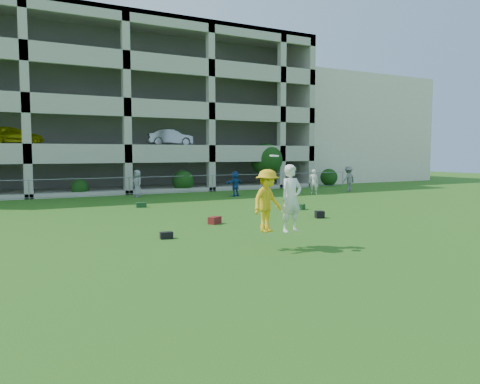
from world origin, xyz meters
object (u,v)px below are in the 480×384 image
parking_garage (99,112)px  bystander_c (137,184)px  bystander_f (348,179)px  bystander_d (235,184)px  crate_d (320,214)px  bystander_e (314,182)px  stucco_building (323,131)px  frisbee_contest (275,200)px

parking_garage → bystander_c: bearing=-89.5°
parking_garage → bystander_f: bearing=-42.0°
bystander_d → crate_d: 10.67m
bystander_e → parking_garage: 18.54m
bystander_d → stucco_building: bearing=-165.2°
parking_garage → stucco_building: bearing=0.7°
bystander_d → bystander_f: bystander_f is taller
stucco_building → parking_garage: bearing=-179.3°
frisbee_contest → bystander_c: bearing=87.0°
bystander_d → crate_d: size_ratio=4.58×
stucco_building → bystander_d: stucco_building is taller
bystander_d → parking_garage: (-5.73, 12.69, 5.21)m
stucco_building → frisbee_contest: 36.95m
bystander_c → bystander_e: bystander_c is taller
crate_d → parking_garage: bearing=100.4°
bystander_f → stucco_building: bearing=-131.0°
bystander_f → parking_garage: parking_garage is taller
stucco_building → crate_d: 30.48m
bystander_d → bystander_c: bearing=-44.6°
crate_d → frisbee_contest: size_ratio=0.16×
bystander_c → parking_garage: 11.58m
bystander_e → crate_d: (-6.63, -9.15, -0.69)m
crate_d → bystander_d: bearing=82.0°
crate_d → frisbee_contest: (-5.09, -4.47, 1.27)m
frisbee_contest → bystander_e: bearing=49.3°
stucco_building → frisbee_contest: size_ratio=7.09×
bystander_d → bystander_f: (8.92, -0.50, 0.09)m
parking_garage → bystander_d: bearing=-65.7°
bystander_c → frisbee_contest: bearing=-15.2°
bystander_f → parking_garage: (-14.65, 13.19, 5.12)m
stucco_building → bystander_f: bearing=-121.8°
crate_d → stucco_building: bearing=51.5°
bystander_c → bystander_e: size_ratio=1.01×
bystander_c → frisbee_contest: (-0.92, -17.35, 0.57)m
crate_d → bystander_e: bearing=54.1°
bystander_d → bystander_f: bearing=154.7°
bystander_d → parking_garage: size_ratio=0.05×
stucco_building → bystander_d: bearing=-143.0°
stucco_building → parking_garage: 23.03m
crate_d → parking_garage: 24.34m
parking_garage → crate_d: bearing=-79.6°
bystander_f → frisbee_contest: bearing=33.9°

